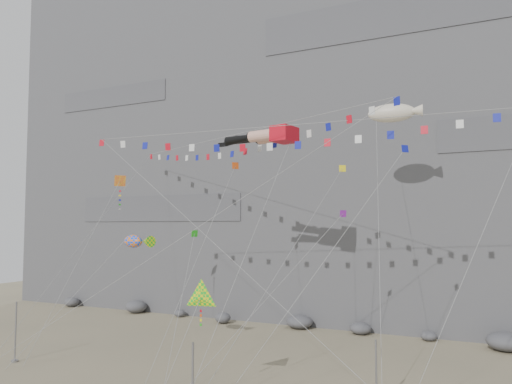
% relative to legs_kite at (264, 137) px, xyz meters
% --- Properties ---
extents(ground, '(120.00, 120.00, 0.00)m').
position_rel_legs_kite_xyz_m(ground, '(-1.58, -5.44, -16.85)').
color(ground, gray).
rests_on(ground, ground).
extents(cliff, '(80.00, 28.00, 50.00)m').
position_rel_legs_kite_xyz_m(cliff, '(-1.58, 26.56, 8.15)').
color(cliff, slate).
rests_on(cliff, ground).
extents(talus_boulders, '(60.00, 3.00, 1.20)m').
position_rel_legs_kite_xyz_m(talus_boulders, '(-1.58, 11.56, -16.25)').
color(talus_boulders, slate).
rests_on(talus_boulders, ground).
extents(anchor_pole_left, '(0.12, 0.12, 4.39)m').
position_rel_legs_kite_xyz_m(anchor_pole_left, '(-16.23, -8.73, -14.66)').
color(anchor_pole_left, gray).
rests_on(anchor_pole_left, ground).
extents(anchor_pole_right, '(0.12, 0.12, 3.66)m').
position_rel_legs_kite_xyz_m(anchor_pole_right, '(9.74, -6.29, -15.02)').
color(anchor_pole_right, gray).
rests_on(anchor_pole_right, ground).
extents(legs_kite, '(6.78, 14.91, 21.28)m').
position_rel_legs_kite_xyz_m(legs_kite, '(0.00, 0.00, 0.00)').
color(legs_kite, red).
rests_on(legs_kite, ground).
extents(flag_banner_upper, '(29.30, 20.65, 26.04)m').
position_rel_legs_kite_xyz_m(flag_banner_upper, '(-3.97, 3.22, 1.11)').
color(flag_banner_upper, red).
rests_on(flag_banner_upper, ground).
extents(flag_banner_lower, '(31.57, 6.68, 20.04)m').
position_rel_legs_kite_xyz_m(flag_banner_lower, '(2.56, -2.26, 0.26)').
color(flag_banner_lower, red).
rests_on(flag_banner_lower, ground).
extents(harlequin_kite, '(2.29, 9.49, 16.22)m').
position_rel_legs_kite_xyz_m(harlequin_kite, '(-13.24, -1.15, -3.02)').
color(harlequin_kite, red).
rests_on(harlequin_kite, ground).
extents(fish_windsock, '(7.88, 7.26, 12.24)m').
position_rel_legs_kite_xyz_m(fish_windsock, '(-9.07, -4.35, -8.05)').
color(fish_windsock, orange).
rests_on(fish_windsock, ground).
extents(delta_kite, '(2.13, 3.95, 7.37)m').
position_rel_legs_kite_xyz_m(delta_kite, '(0.40, -9.75, -11.00)').
color(delta_kite, yellow).
rests_on(delta_kite, ground).
extents(blimp_windsock, '(4.60, 14.02, 23.13)m').
position_rel_legs_kite_xyz_m(blimp_windsock, '(8.64, 5.78, 2.20)').
color(blimp_windsock, beige).
rests_on(blimp_windsock, ground).
extents(small_kite_a, '(1.29, 13.51, 19.67)m').
position_rel_legs_kite_xyz_m(small_kite_a, '(-3.36, 1.36, -2.11)').
color(small_kite_a, '#DE4E12').
rests_on(small_kite_a, ground).
extents(small_kite_b, '(6.98, 13.33, 17.85)m').
position_rel_legs_kite_xyz_m(small_kite_b, '(5.66, 1.12, -6.16)').
color(small_kite_b, purple).
rests_on(small_kite_b, ground).
extents(small_kite_c, '(4.16, 9.47, 13.36)m').
position_rel_legs_kite_xyz_m(small_kite_c, '(-4.34, -3.12, -7.58)').
color(small_kite_c, green).
rests_on(small_kite_c, ground).
extents(small_kite_d, '(4.56, 16.59, 21.92)m').
position_rel_legs_kite_xyz_m(small_kite_d, '(4.97, 3.64, -2.57)').
color(small_kite_d, yellow).
rests_on(small_kite_d, ground).
extents(small_kite_e, '(9.65, 7.72, 18.67)m').
position_rel_legs_kite_xyz_m(small_kite_e, '(10.84, -3.50, -2.48)').
color(small_kite_e, '#1219A1').
rests_on(small_kite_e, ground).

